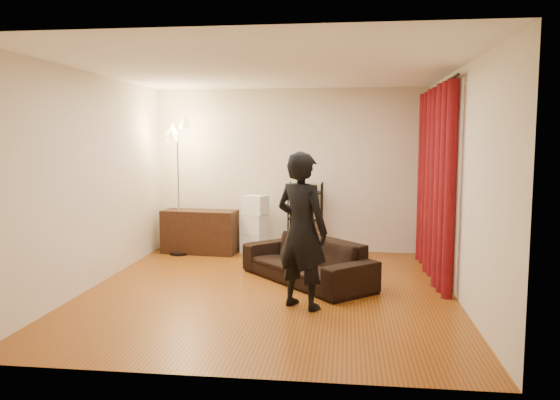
# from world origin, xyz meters

# --- Properties ---
(floor) EXTENTS (5.00, 5.00, 0.00)m
(floor) POSITION_xyz_m (0.00, 0.00, 0.00)
(floor) COLOR #8A4F10
(floor) RESTS_ON ground
(ceiling) EXTENTS (5.00, 5.00, 0.00)m
(ceiling) POSITION_xyz_m (0.00, 0.00, 2.70)
(ceiling) COLOR white
(ceiling) RESTS_ON ground
(wall_back) EXTENTS (5.00, 0.00, 5.00)m
(wall_back) POSITION_xyz_m (0.00, 2.50, 1.35)
(wall_back) COLOR beige
(wall_back) RESTS_ON ground
(wall_front) EXTENTS (5.00, 0.00, 5.00)m
(wall_front) POSITION_xyz_m (0.00, -2.50, 1.35)
(wall_front) COLOR beige
(wall_front) RESTS_ON ground
(wall_left) EXTENTS (0.00, 5.00, 5.00)m
(wall_left) POSITION_xyz_m (-2.25, 0.00, 1.35)
(wall_left) COLOR beige
(wall_left) RESTS_ON ground
(wall_right) EXTENTS (0.00, 5.00, 5.00)m
(wall_right) POSITION_xyz_m (2.25, 0.00, 1.35)
(wall_right) COLOR beige
(wall_right) RESTS_ON ground
(curtain_rod) EXTENTS (0.04, 2.65, 0.04)m
(curtain_rod) POSITION_xyz_m (2.15, 1.12, 2.58)
(curtain_rod) COLOR black
(curtain_rod) RESTS_ON wall_right
(curtain) EXTENTS (0.22, 2.65, 2.55)m
(curtain) POSITION_xyz_m (2.13, 1.12, 1.28)
(curtain) COLOR maroon
(curtain) RESTS_ON ground
(sofa) EXTENTS (1.90, 1.99, 0.58)m
(sofa) POSITION_xyz_m (0.43, 0.48, 0.29)
(sofa) COLOR black
(sofa) RESTS_ON ground
(person) EXTENTS (0.76, 0.68, 1.74)m
(person) POSITION_xyz_m (0.46, -0.63, 0.87)
(person) COLOR black
(person) RESTS_ON ground
(media_cabinet) EXTENTS (1.25, 0.57, 0.71)m
(media_cabinet) POSITION_xyz_m (-1.45, 2.08, 0.35)
(media_cabinet) COLOR #331C10
(media_cabinet) RESTS_ON ground
(storage_boxes) EXTENTS (0.48, 0.44, 0.96)m
(storage_boxes) POSITION_xyz_m (-0.55, 2.16, 0.48)
(storage_boxes) COLOR silver
(storage_boxes) RESTS_ON ground
(wire_shelf) EXTENTS (0.60, 0.47, 1.17)m
(wire_shelf) POSITION_xyz_m (0.28, 2.28, 0.58)
(wire_shelf) COLOR black
(wire_shelf) RESTS_ON ground
(floor_lamp) EXTENTS (0.50, 0.50, 2.15)m
(floor_lamp) POSITION_xyz_m (-1.75, 1.94, 1.07)
(floor_lamp) COLOR silver
(floor_lamp) RESTS_ON ground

